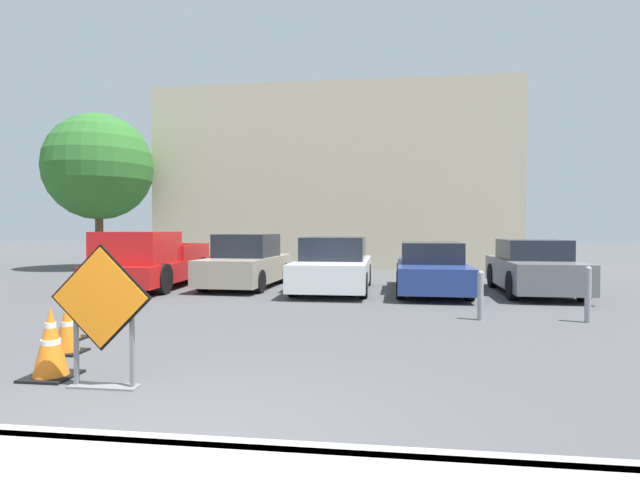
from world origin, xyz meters
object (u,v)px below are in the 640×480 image
traffic_cone_nearest (51,343)px  parked_car_second (334,266)px  traffic_cone_third (69,318)px  parked_car_third (431,269)px  bollard_nearest (480,294)px  bollard_second (588,293)px  road_closed_sign (101,310)px  pickup_truck (150,263)px  parked_car_nearest (246,263)px  traffic_cone_second (68,324)px  parked_car_fourth (533,268)px

traffic_cone_nearest → parked_car_second: parked_car_second is taller
traffic_cone_third → parked_car_third: bearing=47.7°
traffic_cone_third → bollard_nearest: bollard_nearest is taller
parked_car_third → bollard_second: parked_car_third is taller
traffic_cone_nearest → bollard_nearest: bollard_nearest is taller
road_closed_sign → bollard_nearest: road_closed_sign is taller
pickup_truck → parked_car_nearest: size_ratio=1.26×
traffic_cone_second → parked_car_second: bearing=68.6°
parked_car_third → road_closed_sign: bearing=65.8°
traffic_cone_second → parked_car_second: 7.91m
road_closed_sign → parked_car_nearest: parked_car_nearest is taller
traffic_cone_second → traffic_cone_third: size_ratio=1.18×
parked_car_third → bollard_second: bearing=122.2°
road_closed_sign → traffic_cone_second: size_ratio=1.91×
parked_car_nearest → bollard_nearest: parked_car_nearest is taller
traffic_cone_third → parked_car_nearest: 7.14m
road_closed_sign → bollard_nearest: 6.63m
road_closed_sign → bollard_nearest: (4.73, 4.63, -0.35)m
traffic_cone_second → parked_car_third: bearing=53.2°
road_closed_sign → pickup_truck: (-3.64, 8.47, -0.11)m
traffic_cone_nearest → parked_car_third: bearing=59.4°
traffic_cone_third → parked_car_fourth: bearing=37.4°
traffic_cone_second → parked_car_second: parked_car_second is taller
road_closed_sign → bollard_nearest: bearing=44.4°
traffic_cone_second → bollard_nearest: size_ratio=0.87×
parked_car_third → traffic_cone_third: bearing=49.2°
traffic_cone_third → bollard_second: bollard_second is taller
road_closed_sign → parked_car_nearest: (-1.04, 9.20, -0.15)m
bollard_nearest → traffic_cone_third: bearing=-159.0°
traffic_cone_third → parked_car_nearest: parked_car_nearest is taller
traffic_cone_third → parked_car_fourth: 10.86m
traffic_cone_nearest → bollard_nearest: size_ratio=0.88×
road_closed_sign → traffic_cone_nearest: bearing=160.0°
traffic_cone_second → traffic_cone_third: traffic_cone_second is taller
traffic_cone_second → parked_car_second: size_ratio=0.18×
road_closed_sign → traffic_cone_third: road_closed_sign is taller
parked_car_nearest → bollard_second: size_ratio=4.00×
traffic_cone_nearest → parked_car_nearest: 8.92m
parked_car_fourth → bollard_second: (-0.19, -4.07, -0.13)m
traffic_cone_second → bollard_second: bollard_second is taller
parked_car_fourth → bollard_nearest: bearing=64.7°
parked_car_second → parked_car_nearest: bearing=-10.7°
traffic_cone_third → bollard_nearest: (6.55, 2.52, 0.16)m
parked_car_second → traffic_cone_third: bearing=62.7°
traffic_cone_nearest → traffic_cone_second: size_ratio=1.01×
traffic_cone_second → parked_car_third: size_ratio=0.17×
road_closed_sign → traffic_cone_third: bearing=130.7°
pickup_truck → parked_car_second: pickup_truck is taller
traffic_cone_third → parked_car_second: bearing=62.8°
traffic_cone_third → pickup_truck: pickup_truck is taller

